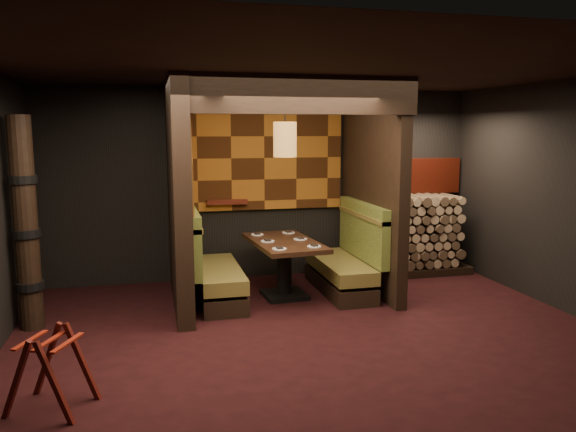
% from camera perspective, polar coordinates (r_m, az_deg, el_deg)
% --- Properties ---
extents(floor, '(6.50, 5.50, 0.02)m').
position_cam_1_polar(floor, '(6.22, 2.93, -12.43)').
color(floor, black).
rests_on(floor, ground).
extents(ceiling, '(6.50, 5.50, 0.02)m').
position_cam_1_polar(ceiling, '(5.83, 3.15, 14.86)').
color(ceiling, black).
rests_on(ceiling, ground).
extents(wall_back, '(6.50, 0.02, 2.85)m').
position_cam_1_polar(wall_back, '(8.52, -2.35, 3.29)').
color(wall_back, black).
rests_on(wall_back, ground).
extents(wall_front, '(6.50, 0.02, 2.85)m').
position_cam_1_polar(wall_front, '(3.36, 16.83, -5.66)').
color(wall_front, black).
rests_on(wall_front, ground).
extents(partition_left, '(0.20, 2.20, 2.85)m').
position_cam_1_polar(partition_left, '(7.26, -11.09, 2.17)').
color(partition_left, black).
rests_on(partition_left, floor).
extents(partition_right, '(0.15, 2.10, 2.85)m').
position_cam_1_polar(partition_right, '(7.88, 8.52, 2.75)').
color(partition_right, black).
rests_on(partition_right, floor).
extents(header_beam, '(2.85, 0.18, 0.44)m').
position_cam_1_polar(header_beam, '(6.48, 1.08, 12.23)').
color(header_beam, black).
rests_on(header_beam, partition_left).
extents(tapa_back_panel, '(2.40, 0.06, 1.55)m').
position_cam_1_polar(tapa_back_panel, '(8.44, -2.46, 5.92)').
color(tapa_back_panel, '#AE641D').
rests_on(tapa_back_panel, wall_back).
extents(tapa_side_panel, '(0.04, 1.85, 1.45)m').
position_cam_1_polar(tapa_side_panel, '(7.40, -10.32, 5.62)').
color(tapa_side_panel, '#AE641D').
rests_on(tapa_side_panel, partition_left).
extents(lacquer_shelf, '(0.60, 0.12, 0.07)m').
position_cam_1_polar(lacquer_shelf, '(8.34, -6.23, 1.43)').
color(lacquer_shelf, '#5B1F14').
rests_on(lacquer_shelf, wall_back).
extents(booth_bench_left, '(0.68, 1.60, 1.14)m').
position_cam_1_polar(booth_bench_left, '(7.47, -7.87, -5.56)').
color(booth_bench_left, black).
rests_on(booth_bench_left, floor).
extents(booth_bench_right, '(0.68, 1.60, 1.14)m').
position_cam_1_polar(booth_bench_right, '(7.88, 6.00, -4.77)').
color(booth_bench_right, black).
rests_on(booth_bench_right, floor).
extents(dining_table, '(0.92, 1.53, 0.78)m').
position_cam_1_polar(dining_table, '(7.53, -0.39, -4.27)').
color(dining_table, black).
rests_on(dining_table, floor).
extents(place_settings, '(0.73, 1.22, 0.03)m').
position_cam_1_polar(place_settings, '(7.48, -0.39, -2.43)').
color(place_settings, white).
rests_on(place_settings, dining_table).
extents(pendant_lamp, '(0.30, 0.30, 0.96)m').
position_cam_1_polar(pendant_lamp, '(7.29, -0.31, 7.79)').
color(pendant_lamp, '#9C692E').
rests_on(pendant_lamp, ceiling).
extents(luggage_rack, '(0.77, 0.67, 0.70)m').
position_cam_1_polar(luggage_rack, '(5.05, -22.98, -13.99)').
color(luggage_rack, '#46100B').
rests_on(luggage_rack, floor).
extents(totem_column, '(0.31, 0.31, 2.40)m').
position_cam_1_polar(totem_column, '(6.87, -25.09, -0.88)').
color(totem_column, black).
rests_on(totem_column, floor).
extents(firewood_stack, '(1.73, 0.70, 1.22)m').
position_cam_1_polar(firewood_stack, '(8.99, 12.65, -1.86)').
color(firewood_stack, black).
rests_on(firewood_stack, floor).
extents(mosaic_header, '(1.83, 0.10, 0.56)m').
position_cam_1_polar(mosaic_header, '(9.17, 11.92, 3.99)').
color(mosaic_header, '#651A0C').
rests_on(mosaic_header, wall_back).
extents(bay_front_post, '(0.08, 0.08, 2.85)m').
position_cam_1_polar(bay_front_post, '(8.16, 8.42, 2.95)').
color(bay_front_post, black).
rests_on(bay_front_post, floor).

